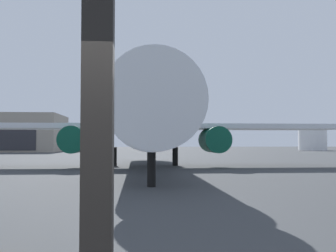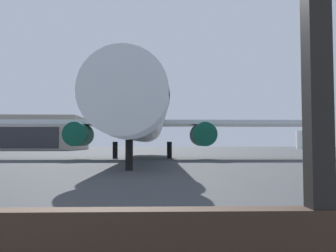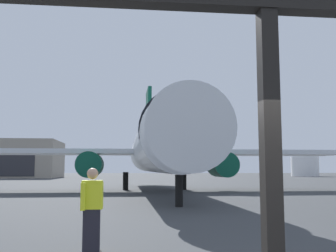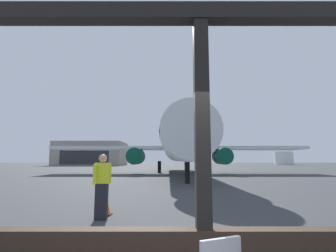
{
  "view_description": "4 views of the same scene",
  "coord_description": "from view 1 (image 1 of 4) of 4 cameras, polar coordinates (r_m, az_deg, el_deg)",
  "views": [
    {
      "loc": [
        0.26,
        -2.58,
        1.86
      ],
      "look_at": [
        1.6,
        14.5,
        2.56
      ],
      "focal_mm": 41.79,
      "sensor_mm": 36.0,
      "label": 1
    },
    {
      "loc": [
        2.19,
        -3.04,
        1.26
      ],
      "look_at": [
        2.76,
        16.03,
        2.23
      ],
      "focal_mm": 37.6,
      "sensor_mm": 36.0,
      "label": 2
    },
    {
      "loc": [
        -1.64,
        -4.3,
        1.73
      ],
      "look_at": [
        -0.18,
        8.99,
        3.18
      ],
      "focal_mm": 41.99,
      "sensor_mm": 36.0,
      "label": 3
    },
    {
      "loc": [
        -0.47,
        -3.33,
        1.58
      ],
      "look_at": [
        -0.47,
        16.07,
        4.27
      ],
      "focal_mm": 26.32,
      "sensor_mm": 36.0,
      "label": 4
    }
  ],
  "objects": [
    {
      "name": "fuel_storage_tank",
      "position": [
        92.58,
        20.33,
        -1.98
      ],
      "size": [
        6.11,
        6.11,
        4.45
      ],
      "primitive_type": "cylinder",
      "color": "white",
      "rests_on": "ground"
    },
    {
      "name": "ground_plane",
      "position": [
        42.62,
        -4.86,
        -4.84
      ],
      "size": [
        220.0,
        220.0,
        0.0
      ],
      "primitive_type": "plane",
      "color": "#383A3D"
    },
    {
      "name": "airplane",
      "position": [
        27.51,
        -3.27,
        0.67
      ],
      "size": [
        30.1,
        29.49,
        10.19
      ],
      "color": "silver",
      "rests_on": "ground"
    },
    {
      "name": "window_frame",
      "position": [
        2.65,
        -10.28,
        -13.99
      ],
      "size": [
        7.4,
        0.24,
        3.82
      ],
      "color": "#38281E",
      "rests_on": "ground"
    },
    {
      "name": "distant_hangar",
      "position": [
        82.25,
        -22.2,
        -0.97
      ],
      "size": [
        20.27,
        14.94,
        7.18
      ],
      "color": "#9E9384",
      "rests_on": "ground"
    }
  ]
}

